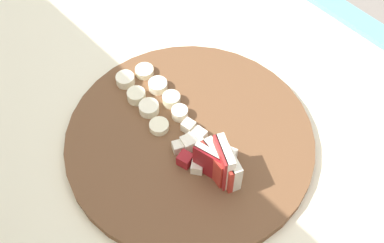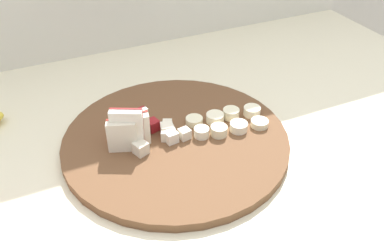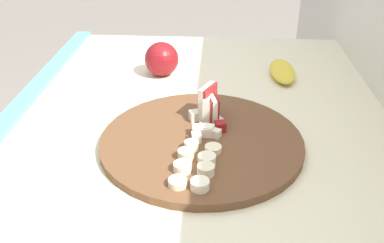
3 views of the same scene
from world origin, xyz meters
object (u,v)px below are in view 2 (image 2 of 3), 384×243
Objects in this scene: apple_wedge_fan at (129,130)px; banana_slice_rows at (228,121)px; apple_dice_pile at (162,133)px; cutting_board at (176,140)px.

banana_slice_rows is at bearing -5.82° from apple_wedge_fan.
cutting_board is at bearing -16.73° from apple_dice_pile.
apple_dice_pile reaches higher than banana_slice_rows.
banana_slice_rows is (0.16, -0.02, -0.02)m from apple_wedge_fan.
banana_slice_rows reaches higher than cutting_board.
apple_dice_pile is (0.05, -0.00, -0.02)m from apple_wedge_fan.
apple_wedge_fan is at bearing 174.45° from apple_dice_pile.
apple_wedge_fan is 0.54× the size of banana_slice_rows.
cutting_board is 3.69× the size of apple_dice_pile.
banana_slice_rows is (0.11, -0.01, -0.00)m from apple_dice_pile.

